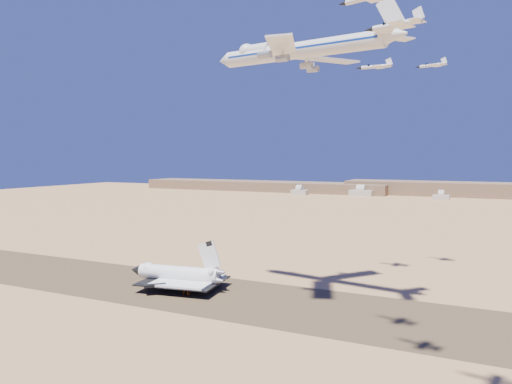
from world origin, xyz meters
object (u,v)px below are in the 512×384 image
at_px(crew_a, 189,294).
at_px(crew_b, 188,293).
at_px(chase_jet_b, 396,25).
at_px(carrier_747, 294,51).
at_px(chase_jet_e, 375,67).
at_px(shuttle, 178,275).
at_px(chase_jet_f, 432,65).
at_px(crew_c, 184,293).

height_order(crew_a, crew_b, crew_a).
xyz_separation_m(crew_a, chase_jet_b, (82.85, -45.13, 79.45)).
height_order(carrier_747, chase_jet_e, carrier_747).
relative_size(shuttle, chase_jet_b, 3.03).
bearing_deg(chase_jet_b, crew_b, 168.25).
distance_m(chase_jet_e, chase_jet_f, 29.97).
relative_size(carrier_747, chase_jet_b, 5.42).
bearing_deg(carrier_747, shuttle, -167.66).
relative_size(crew_b, chase_jet_e, 0.10).
height_order(carrier_747, chase_jet_f, carrier_747).
bearing_deg(crew_a, crew_c, 87.44).
xyz_separation_m(crew_b, chase_jet_f, (76.64, 75.85, 90.97)).
bearing_deg(shuttle, carrier_747, -4.86).
bearing_deg(chase_jet_b, carrier_747, 145.88).
height_order(crew_b, chase_jet_f, chase_jet_f).
distance_m(crew_c, chase_jet_b, 124.47).
xyz_separation_m(shuttle, crew_a, (9.64, -6.79, -4.53)).
relative_size(shuttle, crew_b, 25.41).
xyz_separation_m(crew_c, chase_jet_e, (58.48, 53.83, 88.29)).
height_order(crew_b, crew_c, crew_b).
xyz_separation_m(crew_c, chase_jet_f, (77.89, 76.52, 90.98)).
bearing_deg(carrier_747, chase_jet_e, 76.27).
xyz_separation_m(carrier_747, crew_c, (-40.16, -10.18, -88.17)).
xyz_separation_m(shuttle, chase_jet_e, (66.14, 46.42, 83.74)).
height_order(chase_jet_e, chase_jet_f, chase_jet_f).
distance_m(crew_a, crew_b, 0.74).
relative_size(crew_c, chase_jet_e, 0.10).
xyz_separation_m(carrier_747, chase_jet_e, (18.32, 43.65, 0.13)).
height_order(crew_b, chase_jet_b, chase_jet_b).
bearing_deg(chase_jet_b, chase_jet_f, 109.92).
bearing_deg(crew_b, chase_jet_f, -89.58).
height_order(crew_c, chase_jet_f, chase_jet_f).
relative_size(carrier_747, crew_b, 45.46).
distance_m(carrier_747, crew_a, 96.53).
bearing_deg(crew_a, crew_b, 66.78).
relative_size(crew_c, chase_jet_b, 0.12).
distance_m(carrier_747, chase_jet_b, 71.14).
xyz_separation_m(crew_c, chase_jet_b, (84.83, -44.51, 79.47)).
relative_size(crew_c, chase_jet_f, 0.11).
relative_size(crew_a, crew_b, 1.01).
xyz_separation_m(carrier_747, chase_jet_f, (37.72, 66.34, 2.82)).
height_order(chase_jet_b, chase_jet_e, chase_jet_e).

